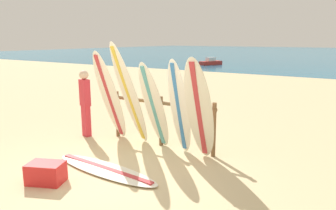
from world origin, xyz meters
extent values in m
plane|color=#D3BC8C|center=(0.00, 0.00, 0.00)|extent=(120.00, 120.00, 0.00)
cylinder|color=brown|center=(-1.35, 1.91, 0.58)|extent=(0.09, 0.09, 1.16)
cylinder|color=brown|center=(-0.02, 1.91, 0.58)|extent=(0.09, 0.09, 1.16)
cylinder|color=brown|center=(1.31, 1.91, 0.58)|extent=(0.09, 0.09, 1.16)
cylinder|color=brown|center=(-0.02, 1.91, 1.01)|extent=(2.76, 0.08, 0.08)
ellipsoid|color=white|center=(-1.21, 1.52, 1.10)|extent=(0.54, 0.92, 2.21)
cube|color=#B73338|center=(-1.21, 1.52, 1.10)|extent=(0.10, 0.86, 2.03)
ellipsoid|color=silver|center=(-0.58, 1.49, 1.20)|extent=(0.73, 1.06, 2.41)
cube|color=gold|center=(-0.58, 1.49, 1.20)|extent=(0.28, 0.91, 2.22)
ellipsoid|color=silver|center=(0.03, 1.57, 1.00)|extent=(0.63, 0.86, 2.00)
cube|color=teal|center=(0.03, 1.57, 1.00)|extent=(0.19, 0.76, 1.84)
ellipsoid|color=white|center=(0.63, 1.64, 1.03)|extent=(0.60, 0.62, 2.07)
cube|color=#3372B2|center=(0.63, 1.64, 1.03)|extent=(0.19, 0.51, 1.90)
ellipsoid|color=silver|center=(1.18, 1.48, 1.07)|extent=(0.58, 0.80, 2.14)
cube|color=#B73338|center=(1.18, 1.48, 1.07)|extent=(0.11, 0.75, 1.97)
ellipsoid|color=white|center=(-0.08, 0.11, 0.04)|extent=(2.51, 0.70, 0.07)
cube|color=#B73338|center=(-0.08, 0.11, 0.04)|extent=(2.29, 0.22, 0.08)
cube|color=#D8333F|center=(-2.03, 1.49, 0.39)|extent=(0.25, 0.20, 0.79)
cube|color=#D8333F|center=(-2.03, 1.49, 1.12)|extent=(0.30, 0.23, 0.67)
sphere|color=beige|center=(-2.03, 1.49, 1.57)|extent=(0.23, 0.23, 0.23)
cube|color=#B22D28|center=(-9.17, 24.03, 0.18)|extent=(1.54, 2.54, 0.35)
cube|color=silver|center=(-9.17, 24.03, 0.54)|extent=(0.78, 1.00, 0.36)
cube|color=red|center=(-0.59, -0.80, 0.18)|extent=(0.71, 0.61, 0.36)
camera|label=1|loc=(3.94, -3.95, 2.44)|focal=33.87mm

